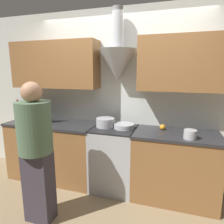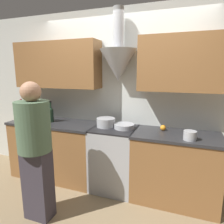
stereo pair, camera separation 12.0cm
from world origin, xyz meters
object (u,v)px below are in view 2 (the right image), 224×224
object	(u,v)px
wine_bottle_5	(46,113)
wine_bottle_6	(51,114)
wine_bottle_4	(41,113)
wine_bottle_0	(22,111)
saucepan	(190,135)
orange_fruit	(163,128)
person_foreground_left	(35,147)
wine_bottle_3	(35,112)
stock_pot	(106,122)
mixing_bowl	(124,126)
wine_bottle_2	(30,112)
stove_range	(114,158)
wine_bottle_1	(27,112)

from	to	relation	value
wine_bottle_5	wine_bottle_6	bearing A→B (deg)	3.30
wine_bottle_4	wine_bottle_6	xyz separation A→B (m)	(0.19, -0.01, 0.00)
wine_bottle_0	saucepan	bearing A→B (deg)	-3.44
orange_fruit	person_foreground_left	distance (m)	1.63
wine_bottle_3	stock_pot	distance (m)	1.22
stock_pot	person_foreground_left	distance (m)	1.04
wine_bottle_4	wine_bottle_5	distance (m)	0.11
wine_bottle_0	mixing_bowl	size ratio (longest dim) A/B	1.20
wine_bottle_6	mixing_bowl	size ratio (longest dim) A/B	1.19
orange_fruit	saucepan	xyz separation A→B (m)	(0.33, -0.29, 0.02)
wine_bottle_6	orange_fruit	distance (m)	1.72
wine_bottle_0	saucepan	distance (m)	2.63
wine_bottle_2	mixing_bowl	distance (m)	1.60
stove_range	mixing_bowl	size ratio (longest dim) A/B	3.24
wine_bottle_0	stove_range	bearing A→B (deg)	0.71
stove_range	wine_bottle_5	distance (m)	1.28
wine_bottle_1	person_foreground_left	distance (m)	1.29
wine_bottle_1	wine_bottle_5	world-z (taller)	wine_bottle_5
wine_bottle_4	saucepan	distance (m)	2.25
wine_bottle_1	orange_fruit	bearing A→B (deg)	3.01
stove_range	wine_bottle_2	distance (m)	1.57
wine_bottle_4	mixing_bowl	size ratio (longest dim) A/B	1.10
wine_bottle_5	wine_bottle_6	size ratio (longest dim) A/B	1.00
wine_bottle_2	wine_bottle_3	xyz separation A→B (m)	(0.11, -0.01, 0.01)
stock_pot	saucepan	distance (m)	1.15
mixing_bowl	saucepan	xyz separation A→B (m)	(0.86, -0.20, 0.02)
wine_bottle_3	saucepan	bearing A→B (deg)	-3.81
stove_range	wine_bottle_1	size ratio (longest dim) A/B	2.85
orange_fruit	saucepan	world-z (taller)	saucepan
wine_bottle_3	wine_bottle_1	bearing A→B (deg)	174.68
wine_bottle_6	person_foreground_left	bearing A→B (deg)	-63.86
wine_bottle_0	stock_pot	xyz separation A→B (m)	(1.49, 0.04, -0.07)
wine_bottle_3	mixing_bowl	bearing A→B (deg)	1.70
wine_bottle_1	wine_bottle_4	distance (m)	0.29
wine_bottle_6	wine_bottle_2	bearing A→B (deg)	179.70
stove_range	stock_pot	world-z (taller)	stock_pot
mixing_bowl	wine_bottle_5	bearing A→B (deg)	-178.00
wine_bottle_1	wine_bottle_2	size ratio (longest dim) A/B	0.98
stock_pot	mixing_bowl	size ratio (longest dim) A/B	0.94
wine_bottle_6	orange_fruit	bearing A→B (deg)	4.30
wine_bottle_2	saucepan	xyz separation A→B (m)	(2.45, -0.16, -0.07)
wine_bottle_2	wine_bottle_0	bearing A→B (deg)	-178.44
wine_bottle_3	wine_bottle_4	world-z (taller)	wine_bottle_3
wine_bottle_4	saucepan	xyz separation A→B (m)	(2.24, -0.17, -0.07)
wine_bottle_5	wine_bottle_1	bearing A→B (deg)	177.38
person_foreground_left	wine_bottle_5	bearing A→B (deg)	120.71
wine_bottle_5	person_foreground_left	size ratio (longest dim) A/B	0.21
wine_bottle_1	orange_fruit	size ratio (longest dim) A/B	4.28
stove_range	wine_bottle_4	world-z (taller)	wine_bottle_4
wine_bottle_2	wine_bottle_5	world-z (taller)	wine_bottle_5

